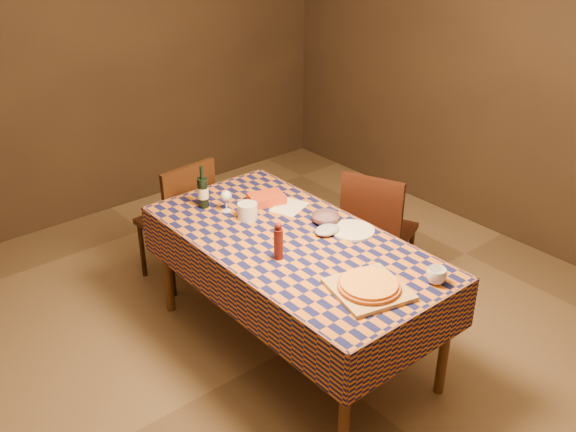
% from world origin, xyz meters
% --- Properties ---
extents(room, '(5.00, 5.10, 2.70)m').
position_xyz_m(room, '(0.00, 0.00, 1.35)').
color(room, brown).
rests_on(room, ground).
extents(dining_table, '(0.94, 1.84, 0.77)m').
position_xyz_m(dining_table, '(0.00, 0.00, 0.69)').
color(dining_table, brown).
rests_on(dining_table, ground).
extents(cutting_board, '(0.43, 0.43, 0.02)m').
position_xyz_m(cutting_board, '(-0.05, -0.64, 0.78)').
color(cutting_board, tan).
rests_on(cutting_board, dining_table).
extents(pizza, '(0.37, 0.37, 0.03)m').
position_xyz_m(pizza, '(-0.05, -0.64, 0.81)').
color(pizza, '#A74A1B').
rests_on(pizza, cutting_board).
extents(pepper_mill, '(0.05, 0.05, 0.22)m').
position_xyz_m(pepper_mill, '(-0.20, -0.10, 0.87)').
color(pepper_mill, '#4E1412').
rests_on(pepper_mill, dining_table).
extents(bowl, '(0.19, 0.19, 0.05)m').
position_xyz_m(bowl, '(0.28, 0.03, 0.80)').
color(bowl, '#5E464F').
rests_on(bowl, dining_table).
extents(wine_glass, '(0.07, 0.07, 0.14)m').
position_xyz_m(wine_glass, '(-0.09, 0.54, 0.87)').
color(wine_glass, white).
rests_on(wine_glass, dining_table).
extents(wine_bottle, '(0.07, 0.07, 0.27)m').
position_xyz_m(wine_bottle, '(-0.16, 0.68, 0.87)').
color(wine_bottle, black).
rests_on(wine_bottle, dining_table).
extents(deli_tub, '(0.13, 0.13, 0.10)m').
position_xyz_m(deli_tub, '(-0.05, 0.37, 0.82)').
color(deli_tub, silver).
rests_on(deli_tub, dining_table).
extents(takeout_container, '(0.25, 0.21, 0.05)m').
position_xyz_m(takeout_container, '(0.17, 0.47, 0.80)').
color(takeout_container, '#BA3C18').
rests_on(takeout_container, dining_table).
extents(white_plate, '(0.29, 0.29, 0.01)m').
position_xyz_m(white_plate, '(0.32, -0.15, 0.78)').
color(white_plate, silver).
rests_on(white_plate, dining_table).
extents(tumbler, '(0.12, 0.12, 0.08)m').
position_xyz_m(tumbler, '(0.27, -0.80, 0.81)').
color(tumbler, white).
rests_on(tumbler, dining_table).
extents(flour_patch, '(0.27, 0.24, 0.00)m').
position_xyz_m(flour_patch, '(0.24, 0.33, 0.77)').
color(flour_patch, white).
rests_on(flour_patch, dining_table).
extents(flour_bag, '(0.19, 0.17, 0.05)m').
position_xyz_m(flour_bag, '(0.19, -0.07, 0.79)').
color(flour_bag, '#959DBE').
rests_on(flour_bag, dining_table).
extents(chair_far, '(0.46, 0.46, 0.93)m').
position_xyz_m(chair_far, '(-0.11, 1.08, 0.52)').
color(chair_far, black).
rests_on(chair_far, ground).
extents(chair_right, '(0.55, 0.55, 0.93)m').
position_xyz_m(chair_right, '(0.81, 0.10, 0.52)').
color(chair_right, black).
rests_on(chair_right, ground).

